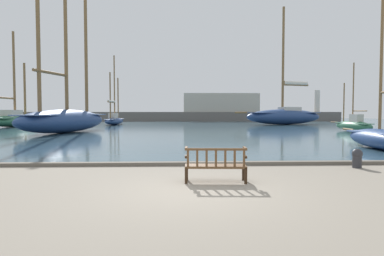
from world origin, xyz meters
name	(u,v)px	position (x,y,z in m)	size (l,w,h in m)	color
ground_plane	(197,191)	(0.00, 0.00, 0.00)	(160.00, 160.00, 0.00)	gray
harbor_water	(182,124)	(0.00, 44.00, 0.04)	(100.00, 80.00, 0.08)	#385666
quay_edge_kerb	(191,164)	(0.00, 3.85, 0.06)	(40.00, 0.30, 0.12)	#675F54
park_bench	(216,165)	(0.54, 0.97, 0.47)	(1.63, 0.61, 0.92)	#322113
sailboat_far_starboard	(114,119)	(-9.23, 39.10, 0.86)	(2.27, 7.61, 9.43)	navy
sailboat_outer_starboard	(284,115)	(14.30, 39.20, 1.40)	(13.42, 6.75, 16.15)	navy
sailboat_centre_channel	(65,117)	(-10.08, 21.54, 1.44)	(5.92, 12.26, 17.11)	navy
sailboat_distant_harbor	(354,125)	(15.36, 22.36, 0.68)	(1.73, 6.24, 6.19)	#2D6647
sailboat_mid_starboard	(14,119)	(-19.98, 33.46, 1.02)	(3.06, 11.23, 11.27)	#2D6647
sailboat_nearest_starboard	(381,137)	(9.16, 7.91, 0.65)	(1.73, 7.13, 8.03)	navy
mooring_bollard	(357,157)	(5.47, 3.12, 0.35)	(0.34, 0.34, 0.64)	#2D2D33
far_breakwater	(194,113)	(2.33, 55.92, 1.66)	(59.80, 2.40, 5.92)	#66605B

